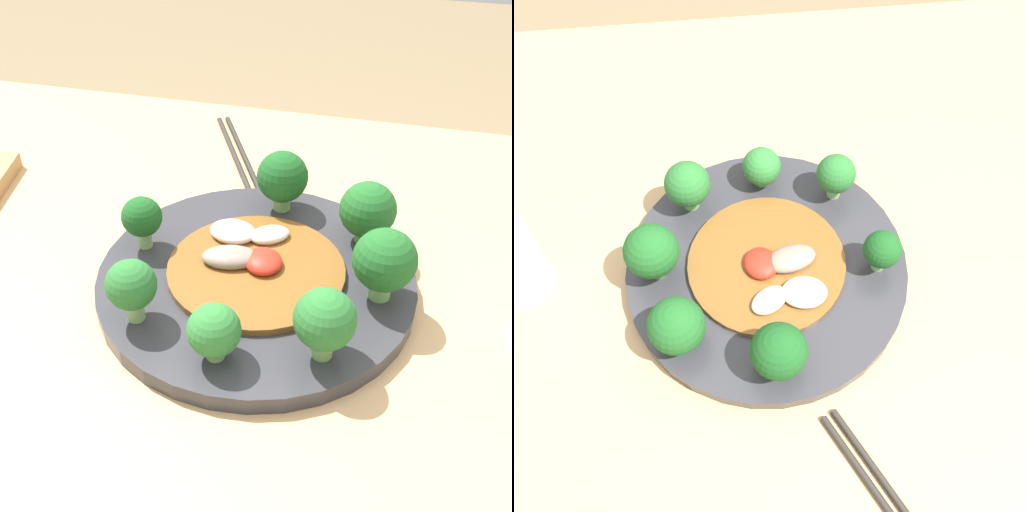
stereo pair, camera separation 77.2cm
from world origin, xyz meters
TOP-DOWN VIEW (x-y plane):
  - table at (0.00, 0.00)m, footprint 1.19×0.83m
  - plate at (-0.03, 0.02)m, footprint 0.31×0.31m
  - broccoli_southwest at (-0.12, -0.07)m, footprint 0.04×0.04m
  - broccoli_south at (-0.04, -0.10)m, footprint 0.04×0.04m
  - broccoli_east at (0.09, 0.01)m, footprint 0.06×0.06m
  - broccoli_southeast at (0.05, -0.07)m, footprint 0.05×0.05m
  - broccoli_northeast at (0.07, 0.09)m, footprint 0.06×0.06m
  - broccoli_west at (-0.15, 0.03)m, footprint 0.04×0.04m
  - broccoli_north at (-0.03, 0.13)m, footprint 0.06×0.06m
  - stirfry_center at (-0.03, 0.02)m, footprint 0.17×0.17m
  - chopsticks at (-0.12, 0.27)m, footprint 0.11×0.19m

SIDE VIEW (x-z plane):
  - table at x=0.00m, z-range 0.00..0.76m
  - chopsticks at x=-0.12m, z-range 0.76..0.77m
  - plate at x=-0.03m, z-range 0.76..0.78m
  - stirfry_center at x=-0.03m, z-range 0.77..0.80m
  - broccoli_south at x=-0.04m, z-range 0.78..0.83m
  - broccoli_west at x=-0.15m, z-range 0.78..0.84m
  - broccoli_northeast at x=0.07m, z-range 0.78..0.85m
  - broccoli_southwest at x=-0.12m, z-range 0.78..0.85m
  - broccoli_southeast at x=0.05m, z-range 0.78..0.85m
  - broccoli_north at x=-0.03m, z-range 0.78..0.85m
  - broccoli_east at x=0.09m, z-range 0.78..0.85m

